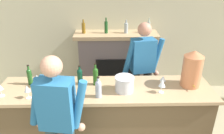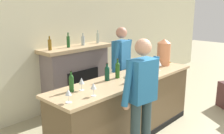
% 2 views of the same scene
% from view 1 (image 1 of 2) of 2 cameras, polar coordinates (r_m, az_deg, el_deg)
% --- Properties ---
extents(wall_back_panel, '(12.00, 0.07, 2.75)m').
position_cam_1_polar(wall_back_panel, '(4.44, -2.12, 10.51)').
color(wall_back_panel, beige).
rests_on(wall_back_panel, ground_plane).
extents(bar_counter, '(2.84, 0.71, 1.01)m').
position_cam_1_polar(bar_counter, '(3.18, -1.66, -13.43)').
color(bar_counter, brown).
rests_on(bar_counter, ground_plane).
extents(fireplace_stone, '(1.59, 0.52, 1.61)m').
position_cam_1_polar(fireplace_stone, '(4.43, 1.01, 0.81)').
color(fireplace_stone, slate).
rests_on(fireplace_stone, ground_plane).
extents(person_customer, '(0.65, 0.34, 1.74)m').
position_cam_1_polar(person_customer, '(2.47, -13.68, -14.08)').
color(person_customer, '#2E4143').
rests_on(person_customer, ground_plane).
extents(person_bartender, '(0.65, 0.36, 1.73)m').
position_cam_1_polar(person_bartender, '(3.53, 7.86, -0.85)').
color(person_bartender, '#292828').
rests_on(person_bartender, ground_plane).
extents(copper_dispenser, '(0.26, 0.30, 0.50)m').
position_cam_1_polar(copper_dispenser, '(3.04, 20.21, -0.38)').
color(copper_dispenser, '#C7774C').
rests_on(copper_dispenser, bar_counter).
extents(ice_bucket_steel, '(0.25, 0.25, 0.20)m').
position_cam_1_polar(ice_bucket_steel, '(2.80, 3.26, -4.44)').
color(ice_bucket_steel, silver).
rests_on(ice_bucket_steel, bar_counter).
extents(wine_bottle_merlot_tall, '(0.08, 0.08, 0.28)m').
position_cam_1_polar(wine_bottle_merlot_tall, '(2.66, -3.58, -5.49)').
color(wine_bottle_merlot_tall, '#9DA9BF').
rests_on(wine_bottle_merlot_tall, bar_counter).
extents(wine_bottle_burgundy_dark, '(0.07, 0.07, 0.28)m').
position_cam_1_polar(wine_bottle_burgundy_dark, '(2.97, -8.40, -2.28)').
color(wine_bottle_burgundy_dark, '#0C3623').
rests_on(wine_bottle_burgundy_dark, bar_counter).
extents(wine_bottle_chardonnay_pale, '(0.07, 0.07, 0.31)m').
position_cam_1_polar(wine_bottle_chardonnay_pale, '(2.93, -4.32, -2.21)').
color(wine_bottle_chardonnay_pale, '#25581B').
rests_on(wine_bottle_chardonnay_pale, bar_counter).
extents(wine_bottle_riesling_slim, '(0.06, 0.06, 0.29)m').
position_cam_1_polar(wine_bottle_riesling_slim, '(3.14, -20.72, -2.20)').
color(wine_bottle_riesling_slim, '#1D4E1C').
rests_on(wine_bottle_riesling_slim, bar_counter).
extents(wine_glass_front_left, '(0.09, 0.09, 0.18)m').
position_cam_1_polar(wine_glass_front_left, '(2.82, 12.96, -4.21)').
color(wine_glass_front_left, silver).
rests_on(wine_glass_front_left, bar_counter).
extents(wine_glass_front_right, '(0.07, 0.07, 0.17)m').
position_cam_1_polar(wine_glass_front_right, '(2.83, -21.30, -5.40)').
color(wine_glass_front_right, silver).
rests_on(wine_glass_front_right, bar_counter).
extents(wine_glass_mid_counter, '(0.08, 0.08, 0.15)m').
position_cam_1_polar(wine_glass_mid_counter, '(2.99, 13.18, -3.01)').
color(wine_glass_mid_counter, silver).
rests_on(wine_glass_mid_counter, bar_counter).
extents(wine_glass_back_row, '(0.08, 0.08, 0.18)m').
position_cam_1_polar(wine_glass_back_row, '(3.04, -19.01, -2.78)').
color(wine_glass_back_row, silver).
rests_on(wine_glass_back_row, bar_counter).
extents(wine_glass_near_bucket, '(0.08, 0.08, 0.17)m').
position_cam_1_polar(wine_glass_near_bucket, '(3.01, -27.27, -4.80)').
color(wine_glass_near_bucket, silver).
rests_on(wine_glass_near_bucket, bar_counter).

